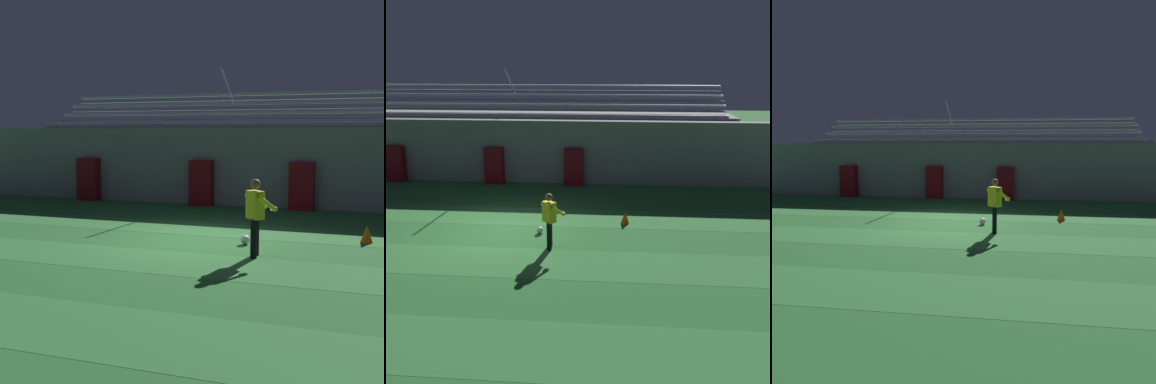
% 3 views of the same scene
% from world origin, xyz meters
% --- Properties ---
extents(ground_plane, '(80.00, 80.00, 0.00)m').
position_xyz_m(ground_plane, '(0.00, 0.00, 0.00)').
color(ground_plane, '#2D7533').
extents(turf_stripe_near, '(28.00, 1.89, 0.01)m').
position_xyz_m(turf_stripe_near, '(0.00, -6.00, 0.00)').
color(turf_stripe_near, '#38843D').
rests_on(turf_stripe_near, ground).
extents(turf_stripe_mid, '(28.00, 1.89, 0.01)m').
position_xyz_m(turf_stripe_mid, '(0.00, -2.22, 0.00)').
color(turf_stripe_mid, '#38843D').
rests_on(turf_stripe_mid, ground).
extents(turf_stripe_far, '(28.00, 1.89, 0.01)m').
position_xyz_m(turf_stripe_far, '(0.00, 1.57, 0.00)').
color(turf_stripe_far, '#38843D').
rests_on(turf_stripe_far, ground).
extents(back_wall, '(24.00, 0.60, 2.80)m').
position_xyz_m(back_wall, '(0.00, 6.50, 1.40)').
color(back_wall, gray).
rests_on(back_wall, ground).
extents(padding_pillar_gate_left, '(0.82, 0.44, 1.63)m').
position_xyz_m(padding_pillar_gate_left, '(-1.78, 5.95, 0.81)').
color(padding_pillar_gate_left, maroon).
rests_on(padding_pillar_gate_left, ground).
extents(padding_pillar_gate_right, '(0.82, 0.44, 1.63)m').
position_xyz_m(padding_pillar_gate_right, '(1.78, 5.95, 0.81)').
color(padding_pillar_gate_right, maroon).
rests_on(padding_pillar_gate_right, ground).
extents(padding_pillar_far_left, '(0.82, 0.44, 1.63)m').
position_xyz_m(padding_pillar_far_left, '(-6.37, 5.95, 0.81)').
color(padding_pillar_far_left, maroon).
rests_on(padding_pillar_far_left, ground).
extents(bleacher_stand, '(18.00, 3.35, 5.03)m').
position_xyz_m(bleacher_stand, '(-0.00, 8.49, 1.50)').
color(bleacher_stand, gray).
rests_on(bleacher_stand, ground).
extents(goalkeeper, '(0.74, 0.74, 1.67)m').
position_xyz_m(goalkeeper, '(1.77, -1.16, 0.95)').
color(goalkeeper, black).
rests_on(goalkeeper, ground).
extents(soccer_ball, '(0.22, 0.22, 0.22)m').
position_xyz_m(soccer_ball, '(1.27, -0.01, 0.11)').
color(soccer_ball, white).
rests_on(soccer_ball, ground).
extents(traffic_cone, '(0.30, 0.30, 0.42)m').
position_xyz_m(traffic_cone, '(3.99, 1.13, 0.21)').
color(traffic_cone, orange).
rests_on(traffic_cone, ground).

